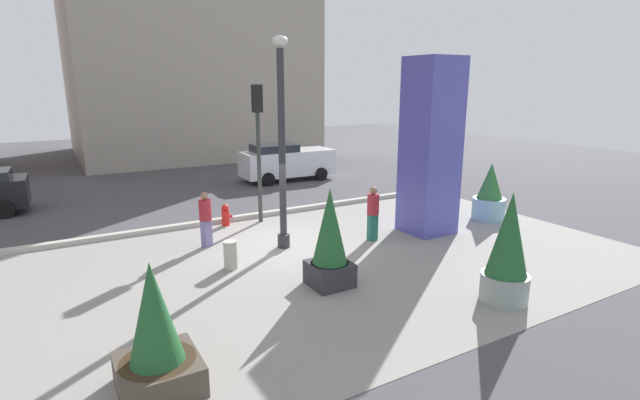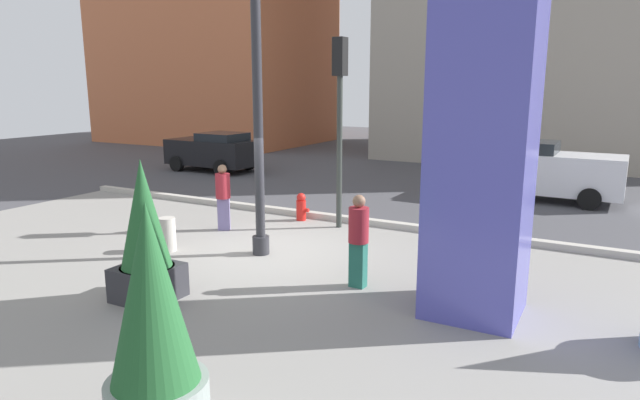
% 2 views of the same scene
% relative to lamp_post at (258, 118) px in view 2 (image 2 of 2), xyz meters
% --- Properties ---
extents(ground_plane, '(60.00, 60.00, 0.00)m').
position_rel_lamp_post_xyz_m(ground_plane, '(0.08, 4.28, -2.89)').
color(ground_plane, '#47474C').
extents(plaza_pavement, '(18.00, 10.00, 0.02)m').
position_rel_lamp_post_xyz_m(plaza_pavement, '(0.08, -1.72, -2.89)').
color(plaza_pavement, gray).
rests_on(plaza_pavement, ground_plane).
extents(curb_strip, '(18.00, 0.24, 0.16)m').
position_rel_lamp_post_xyz_m(curb_strip, '(0.08, 3.40, -2.81)').
color(curb_strip, '#B7B2A8').
rests_on(curb_strip, ground_plane).
extents(lamp_post, '(0.44, 0.44, 5.94)m').
position_rel_lamp_post_xyz_m(lamp_post, '(0.00, 0.00, 0.00)').
color(lamp_post, '#2D2D33').
rests_on(lamp_post, ground_plane).
extents(art_pillar_blue, '(1.43, 1.43, 5.51)m').
position_rel_lamp_post_xyz_m(art_pillar_blue, '(4.71, -0.92, -0.14)').
color(art_pillar_blue, '#4C4CAD').
rests_on(art_pillar_blue, ground_plane).
extents(potted_plant_by_pillar, '(1.04, 1.04, 2.49)m').
position_rel_lamp_post_xyz_m(potted_plant_by_pillar, '(2.64, -5.66, -1.74)').
color(potted_plant_by_pillar, gray).
rests_on(potted_plant_by_pillar, ground_plane).
extents(potted_plant_curbside, '(0.95, 0.95, 2.39)m').
position_rel_lamp_post_xyz_m(potted_plant_curbside, '(-0.23, -2.99, -1.77)').
color(potted_plant_curbside, '#2D2D33').
rests_on(potted_plant_curbside, ground_plane).
extents(fire_hydrant, '(0.36, 0.26, 0.75)m').
position_rel_lamp_post_xyz_m(fire_hydrant, '(-0.74, 2.97, -2.52)').
color(fire_hydrant, red).
rests_on(fire_hydrant, ground_plane).
extents(concrete_bollard, '(0.36, 0.36, 0.75)m').
position_rel_lamp_post_xyz_m(concrete_bollard, '(-1.91, -0.79, -2.52)').
color(concrete_bollard, '#B2ADA3').
rests_on(concrete_bollard, ground_plane).
extents(traffic_light_corner, '(0.28, 0.42, 4.67)m').
position_rel_lamp_post_xyz_m(traffic_light_corner, '(0.47, 2.81, 0.24)').
color(traffic_light_corner, '#333833').
rests_on(traffic_light_corner, ground_plane).
extents(car_curb_east, '(4.63, 2.11, 1.83)m').
position_rel_lamp_post_xyz_m(car_curb_east, '(4.50, 9.00, -1.96)').
color(car_curb_east, silver).
rests_on(car_curb_east, ground_plane).
extents(car_intersection, '(3.93, 2.09, 1.63)m').
position_rel_lamp_post_xyz_m(car_intersection, '(-8.39, 8.72, -2.05)').
color(car_intersection, black).
rests_on(car_intersection, ground_plane).
extents(pedestrian_on_sidewalk, '(0.38, 0.38, 1.69)m').
position_rel_lamp_post_xyz_m(pedestrian_on_sidewalk, '(2.64, -0.79, -1.95)').
color(pedestrian_on_sidewalk, '#236656').
rests_on(pedestrian_on_sidewalk, ground_plane).
extents(pedestrian_crossing, '(0.49, 0.49, 1.65)m').
position_rel_lamp_post_xyz_m(pedestrian_crossing, '(-1.94, 1.20, -1.98)').
color(pedestrian_crossing, slate).
rests_on(pedestrian_crossing, ground_plane).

